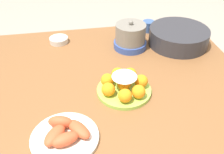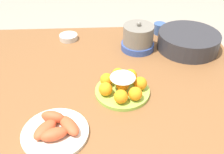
{
  "view_description": "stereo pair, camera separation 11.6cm",
  "coord_description": "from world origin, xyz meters",
  "px_view_note": "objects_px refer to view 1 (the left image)",
  "views": [
    {
      "loc": [
        -0.12,
        -0.98,
        1.45
      ],
      "look_at": [
        0.04,
        -0.06,
        0.76
      ],
      "focal_mm": 42.0,
      "sensor_mm": 36.0,
      "label": 1
    },
    {
      "loc": [
        -0.01,
        -0.99,
        1.45
      ],
      "look_at": [
        0.04,
        -0.06,
        0.76
      ],
      "focal_mm": 42.0,
      "sensor_mm": 36.0,
      "label": 2
    }
  ],
  "objects_px": {
    "sauce_bowl": "(59,40)",
    "cake_plate": "(124,85)",
    "dining_table": "(101,91)",
    "cup_far": "(148,26)",
    "serving_bowl": "(179,36)",
    "warming_pot": "(130,37)",
    "seafood_platter": "(65,135)"
  },
  "relations": [
    {
      "from": "sauce_bowl",
      "to": "dining_table",
      "type": "bearing_deg",
      "value": -63.03
    },
    {
      "from": "dining_table",
      "to": "serving_bowl",
      "type": "distance_m",
      "value": 0.54
    },
    {
      "from": "serving_bowl",
      "to": "warming_pot",
      "type": "distance_m",
      "value": 0.27
    },
    {
      "from": "serving_bowl",
      "to": "warming_pot",
      "type": "xyz_separation_m",
      "value": [
        -0.27,
        0.01,
        0.02
      ]
    },
    {
      "from": "cake_plate",
      "to": "serving_bowl",
      "type": "relative_size",
      "value": 0.72
    },
    {
      "from": "dining_table",
      "to": "seafood_platter",
      "type": "height_order",
      "value": "seafood_platter"
    },
    {
      "from": "dining_table",
      "to": "cup_far",
      "type": "bearing_deg",
      "value": 49.87
    },
    {
      "from": "dining_table",
      "to": "serving_bowl",
      "type": "relative_size",
      "value": 4.16
    },
    {
      "from": "seafood_platter",
      "to": "cup_far",
      "type": "xyz_separation_m",
      "value": [
        0.53,
        0.76,
        0.01
      ]
    },
    {
      "from": "dining_table",
      "to": "cup_far",
      "type": "height_order",
      "value": "cup_far"
    },
    {
      "from": "sauce_bowl",
      "to": "warming_pot",
      "type": "bearing_deg",
      "value": -18.15
    },
    {
      "from": "sauce_bowl",
      "to": "seafood_platter",
      "type": "height_order",
      "value": "seafood_platter"
    },
    {
      "from": "dining_table",
      "to": "sauce_bowl",
      "type": "distance_m",
      "value": 0.42
    },
    {
      "from": "cup_far",
      "to": "warming_pot",
      "type": "relative_size",
      "value": 0.4
    },
    {
      "from": "sauce_bowl",
      "to": "cup_far",
      "type": "height_order",
      "value": "cup_far"
    },
    {
      "from": "cake_plate",
      "to": "cup_far",
      "type": "bearing_deg",
      "value": 63.65
    },
    {
      "from": "sauce_bowl",
      "to": "cake_plate",
      "type": "bearing_deg",
      "value": -61.28
    },
    {
      "from": "cake_plate",
      "to": "cup_far",
      "type": "distance_m",
      "value": 0.6
    },
    {
      "from": "serving_bowl",
      "to": "sauce_bowl",
      "type": "distance_m",
      "value": 0.67
    },
    {
      "from": "dining_table",
      "to": "cake_plate",
      "type": "relative_size",
      "value": 5.77
    },
    {
      "from": "serving_bowl",
      "to": "sauce_bowl",
      "type": "height_order",
      "value": "serving_bowl"
    },
    {
      "from": "sauce_bowl",
      "to": "cup_far",
      "type": "bearing_deg",
      "value": 5.1
    },
    {
      "from": "cake_plate",
      "to": "seafood_platter",
      "type": "bearing_deg",
      "value": -140.08
    },
    {
      "from": "seafood_platter",
      "to": "dining_table",
      "type": "bearing_deg",
      "value": 62.65
    },
    {
      "from": "warming_pot",
      "to": "serving_bowl",
      "type": "bearing_deg",
      "value": -2.36
    },
    {
      "from": "cake_plate",
      "to": "sauce_bowl",
      "type": "height_order",
      "value": "cake_plate"
    },
    {
      "from": "seafood_platter",
      "to": "warming_pot",
      "type": "bearing_deg",
      "value": 57.45
    },
    {
      "from": "cup_far",
      "to": "warming_pot",
      "type": "xyz_separation_m",
      "value": [
        -0.15,
        -0.17,
        0.03
      ]
    },
    {
      "from": "dining_table",
      "to": "warming_pot",
      "type": "distance_m",
      "value": 0.35
    },
    {
      "from": "seafood_platter",
      "to": "serving_bowl",
      "type": "bearing_deg",
      "value": 41.65
    },
    {
      "from": "dining_table",
      "to": "seafood_platter",
      "type": "xyz_separation_m",
      "value": [
        -0.18,
        -0.34,
        0.1
      ]
    },
    {
      "from": "warming_pot",
      "to": "cup_far",
      "type": "bearing_deg",
      "value": 48.34
    }
  ]
}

